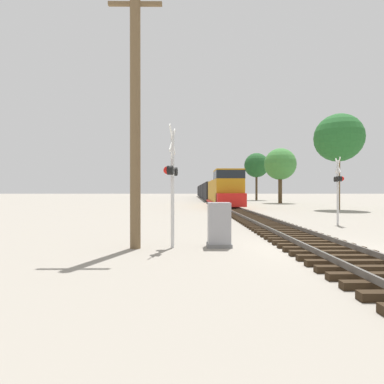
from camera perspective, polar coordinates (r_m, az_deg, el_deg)
The scene contains 10 objects.
ground_plane at distance 10.77m, azimuth 23.21°, elevation -10.10°, with size 400.00×400.00×0.00m, color gray.
rail_track_bed at distance 10.74m, azimuth 23.21°, elevation -9.39°, with size 2.60×160.00×0.31m.
freight_train at distance 67.54m, azimuth 3.13°, elevation 0.13°, with size 3.02×77.17×4.25m.
crossing_signal_near at distance 10.15m, azimuth -3.88°, elevation 2.95°, with size 0.44×1.01×4.12m.
crossing_signal_far at distance 18.79m, azimuth 26.11°, elevation 1.62°, with size 0.47×1.02×3.82m.
relay_cabinet at distance 10.42m, azimuth 5.18°, elevation -6.26°, with size 0.84×0.70×1.52m.
utility_pole at distance 10.50m, azimuth -10.76°, elevation 14.28°, with size 1.80×0.35×8.78m.
tree_far_right at distance 34.33m, azimuth 26.15°, elevation 9.23°, with size 4.84×4.84×9.76m.
tree_mid_background at distance 49.07m, azimuth 16.45°, elevation 5.07°, with size 4.94×4.94×8.62m.
tree_deep_background at distance 63.33m, azimuth 12.18°, elevation 4.98°, with size 5.01×5.01×9.75m.
Camera 1 is at (-4.26, -9.70, 1.92)m, focal length 28.00 mm.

